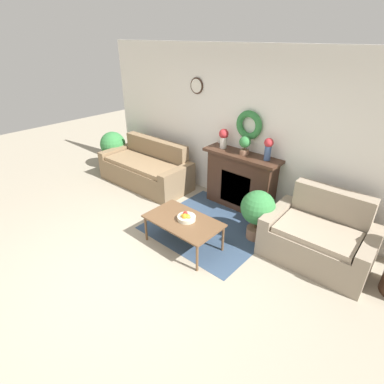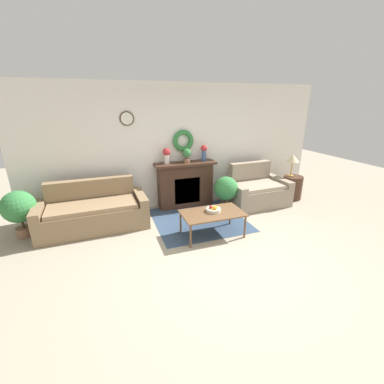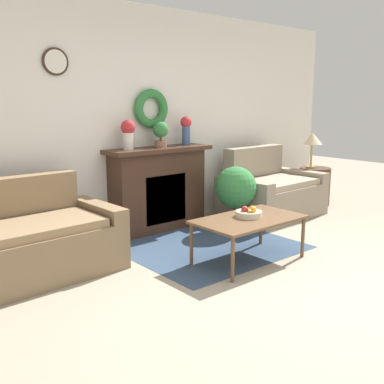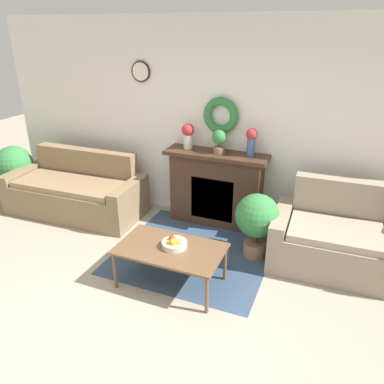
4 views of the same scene
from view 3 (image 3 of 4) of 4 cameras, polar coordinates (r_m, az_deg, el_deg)
The scene contains 14 objects.
ground_plane at distance 4.05m, azimuth 16.67°, elevation -12.09°, with size 16.00×16.00×0.00m, color #9E937F.
floor_rug at distance 5.08m, azimuth 1.56°, elevation -6.67°, with size 1.80×1.75×0.01m.
wall_back at distance 5.61m, azimuth -5.95°, elevation 9.08°, with size 6.80×0.17×2.70m.
fireplace at distance 5.56m, azimuth -4.29°, elevation 0.45°, with size 1.37×0.41×1.03m.
couch_left at distance 4.33m, azimuth -22.41°, elevation -6.49°, with size 2.00×0.94×0.89m.
loveseat_right at distance 6.35m, azimuth 9.90°, elevation -0.11°, with size 1.42×0.95×0.95m.
coffee_table at distance 4.51m, azimuth 7.25°, elevation -3.75°, with size 1.10×0.65×0.45m.
fruit_bowl at distance 4.53m, azimuth 7.28°, elevation -2.64°, with size 0.27×0.27×0.12m.
side_table_by_loveseat at distance 7.20m, azimuth 15.28°, elevation 0.72°, with size 0.47×0.47×0.58m.
table_lamp at distance 7.08m, azimuth 15.01°, elevation 6.45°, with size 0.31×0.31×0.53m.
vase_on_mantel_left at distance 5.24m, azimuth -8.12°, elevation 7.50°, with size 0.17×0.17×0.34m.
vase_on_mantel_right at distance 5.75m, azimuth -0.77°, elevation 8.10°, with size 0.15×0.15×0.36m.
potted_plant_on_mantel at distance 5.48m, azimuth -4.02°, elevation 7.55°, with size 0.19×0.19×0.31m.
potted_plant_floor_by_loveseat at distance 5.56m, azimuth 5.55°, elevation 0.20°, with size 0.51×0.51×0.80m.
Camera 3 is at (-3.16, -1.98, 1.60)m, focal length 42.00 mm.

